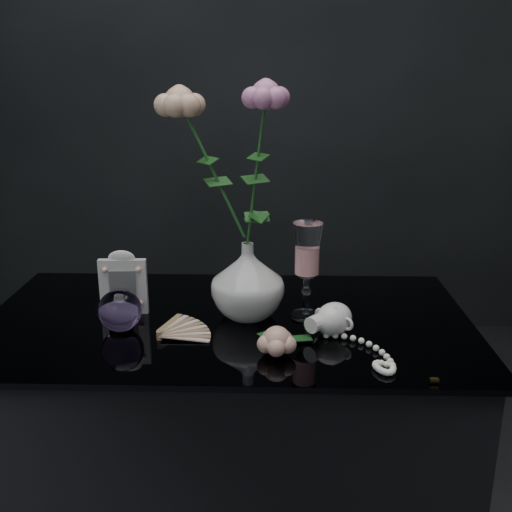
# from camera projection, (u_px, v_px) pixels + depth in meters

# --- Properties ---
(table) EXTENTS (1.05, 0.58, 0.76)m
(table) POSITION_uv_depth(u_px,v_px,m) (230.00, 467.00, 1.41)
(table) COLOR black
(table) RESTS_ON ground
(vase) EXTENTS (0.16, 0.16, 0.17)m
(vase) POSITION_uv_depth(u_px,v_px,m) (248.00, 280.00, 1.29)
(vase) COLOR silver
(vase) RESTS_ON table
(wine_glass) EXTENTS (0.08, 0.08, 0.21)m
(wine_glass) POSITION_uv_depth(u_px,v_px,m) (307.00, 271.00, 1.28)
(wine_glass) COLOR white
(wine_glass) RESTS_ON table
(picture_frame) EXTENTS (0.11, 0.09, 0.14)m
(picture_frame) POSITION_uv_depth(u_px,v_px,m) (123.00, 282.00, 1.31)
(picture_frame) COLOR silver
(picture_frame) RESTS_ON table
(paperweight) EXTENTS (0.11, 0.11, 0.09)m
(paperweight) POSITION_uv_depth(u_px,v_px,m) (120.00, 310.00, 1.23)
(paperweight) COLOR #9775BE
(paperweight) RESTS_ON table
(paper_fan) EXTENTS (0.25, 0.22, 0.02)m
(paper_fan) POSITION_uv_depth(u_px,v_px,m) (159.00, 334.00, 1.19)
(paper_fan) COLOR beige
(paper_fan) RESTS_ON table
(loose_rose) EXTENTS (0.17, 0.20, 0.06)m
(loose_rose) POSITION_uv_depth(u_px,v_px,m) (277.00, 341.00, 1.13)
(loose_rose) COLOR #DFA690
(loose_rose) RESTS_ON table
(pearl_jar) EXTENTS (0.34, 0.34, 0.07)m
(pearl_jar) POSITION_uv_depth(u_px,v_px,m) (334.00, 318.00, 1.21)
(pearl_jar) COLOR white
(pearl_jar) RESTS_ON table
(roses) EXTENTS (0.25, 0.11, 0.38)m
(roses) POSITION_uv_depth(u_px,v_px,m) (228.00, 154.00, 1.21)
(roses) COLOR #E2B28D
(roses) RESTS_ON vase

